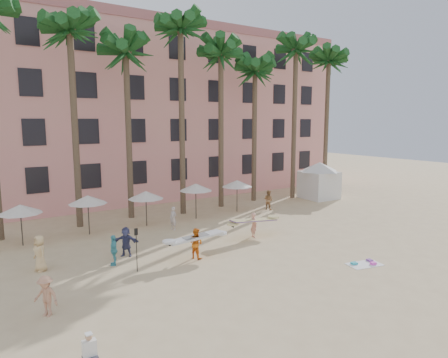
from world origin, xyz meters
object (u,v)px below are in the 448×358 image
pink_hotel (165,115)px  carrier_yellow (254,223)px  carrier_white (196,242)px  cabana (319,177)px

pink_hotel → carrier_yellow: size_ratio=10.63×
pink_hotel → carrier_white: pink_hotel is taller
cabana → carrier_white: bearing=-155.9°
pink_hotel → carrier_white: 23.98m
cabana → carrier_yellow: (-13.24, -6.81, -1.13)m
carrier_yellow → carrier_white: carrier_white is taller
cabana → carrier_yellow: cabana is taller
pink_hotel → carrier_white: (-8.40, -21.31, -7.09)m
cabana → carrier_white: cabana is taller
cabana → carrier_white: size_ratio=1.51×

